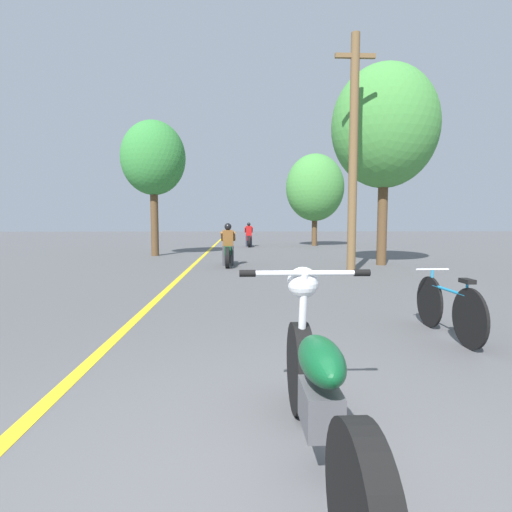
# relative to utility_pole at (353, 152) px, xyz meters

# --- Properties ---
(lane_stripe_center) EXTENTS (0.14, 48.00, 0.01)m
(lane_stripe_center) POSITION_rel_utility_pole_xyz_m (-4.67, 3.10, -3.33)
(lane_stripe_center) COLOR yellow
(lane_stripe_center) RESTS_ON ground
(utility_pole) EXTENTS (1.10, 0.24, 6.49)m
(utility_pole) POSITION_rel_utility_pole_xyz_m (0.00, 0.00, 0.00)
(utility_pole) COLOR brown
(utility_pole) RESTS_ON ground
(roadside_tree_right_near) EXTENTS (3.45, 3.10, 6.51)m
(roadside_tree_right_near) POSITION_rel_utility_pole_xyz_m (1.60, 2.04, 1.17)
(roadside_tree_right_near) COLOR #513A23
(roadside_tree_right_near) RESTS_ON ground
(roadside_tree_right_far) EXTENTS (3.49, 3.14, 5.51)m
(roadside_tree_right_far) POSITION_rel_utility_pole_xyz_m (1.43, 13.03, 0.16)
(roadside_tree_right_far) COLOR #513A23
(roadside_tree_right_far) RESTS_ON ground
(roadside_tree_left) EXTENTS (2.68, 2.41, 5.64)m
(roadside_tree_left) POSITION_rel_utility_pole_xyz_m (-6.72, 6.06, 0.73)
(roadside_tree_left) COLOR #513A23
(roadside_tree_left) RESTS_ON ground
(motorcycle_foreground) EXTENTS (0.90, 2.16, 1.10)m
(motorcycle_foreground) POSITION_rel_utility_pole_xyz_m (-2.70, -8.84, -2.88)
(motorcycle_foreground) COLOR black
(motorcycle_foreground) RESTS_ON ground
(motorcycle_rider_lead) EXTENTS (0.50, 2.12, 1.39)m
(motorcycle_rider_lead) POSITION_rel_utility_pole_xyz_m (-3.51, 2.00, -2.81)
(motorcycle_rider_lead) COLOR black
(motorcycle_rider_lead) RESTS_ON ground
(motorcycle_rider_far) EXTENTS (0.50, 2.03, 1.41)m
(motorcycle_rider_far) POSITION_rel_utility_pole_xyz_m (-2.58, 12.29, -2.81)
(motorcycle_rider_far) COLOR black
(motorcycle_rider_far) RESTS_ON ground
(bicycle_parked) EXTENTS (0.44, 1.64, 0.80)m
(bicycle_parked) POSITION_rel_utility_pole_xyz_m (-0.56, -6.27, -2.97)
(bicycle_parked) COLOR black
(bicycle_parked) RESTS_ON ground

